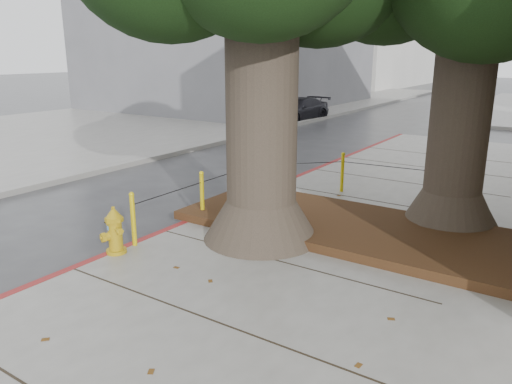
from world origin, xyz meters
TOP-DOWN VIEW (x-y plane):
  - ground at (0.00, 0.00)m, footprint 140.00×140.00m
  - sidewalk_opposite at (-14.00, 10.00)m, footprint 14.00×60.00m
  - curb_red at (-2.00, 2.50)m, footprint 0.14×26.00m
  - planter_bed at (0.90, 3.90)m, footprint 6.40×2.60m
  - building_far_grey at (-15.00, 22.00)m, footprint 12.00×16.00m
  - building_far_white at (-17.00, 45.00)m, footprint 12.00×18.00m
  - bollard_ring at (-0.87, 4.38)m, footprint 3.79×5.39m
  - fire_hydrant at (-1.90, 0.79)m, footprint 0.42×0.42m
  - car_dark at (-7.92, 17.62)m, footprint 1.99×4.01m

SIDE VIEW (x-z plane):
  - ground at x=0.00m, z-range 0.00..0.00m
  - sidewalk_opposite at x=-14.00m, z-range 0.00..0.15m
  - curb_red at x=-2.00m, z-range -0.01..0.15m
  - planter_bed at x=0.90m, z-range 0.15..0.31m
  - fire_hydrant at x=-1.90m, z-range 0.14..0.93m
  - car_dark at x=-7.92m, z-range 0.00..1.12m
  - bollard_ring at x=-0.87m, z-range 0.19..1.14m
  - building_far_grey at x=-15.00m, z-range 0.00..12.00m
  - building_far_white at x=-17.00m, z-range 0.00..15.00m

